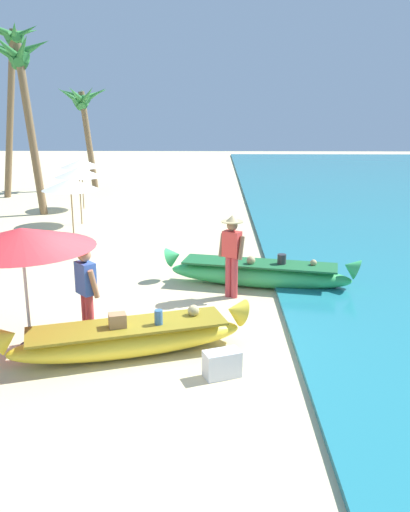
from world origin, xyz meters
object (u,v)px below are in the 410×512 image
object	(u,v)px
palm_tree_mid_cluster	(20,71)
palm_tree_far_behind	(11,59)
boat_green_midground	(259,273)
patio_umbrella_large	(21,238)
boat_yellow_foreground	(129,338)
cooler_box	(222,364)
person_vendor_hatted	(232,250)
palm_tree_tall_inland	(83,105)
person_tourist_customer	(86,289)

from	to	relation	value
palm_tree_mid_cluster	palm_tree_far_behind	xyz separation A→B (m)	(-1.62, 3.84, 0.68)
boat_green_midground	patio_umbrella_large	distance (m)	5.39
boat_yellow_foreground	palm_tree_mid_cluster	size ratio (longest dim) A/B	0.64
patio_umbrella_large	cooler_box	size ratio (longest dim) A/B	4.36
boat_yellow_foreground	palm_tree_mid_cluster	bearing A→B (deg)	114.79
boat_yellow_foreground	person_vendor_hatted	world-z (taller)	person_vendor_hatted
person_vendor_hatted	patio_umbrella_large	bearing A→B (deg)	-143.29
boat_green_midground	palm_tree_tall_inland	distance (m)	16.63
person_tourist_customer	palm_tree_mid_cluster	bearing A→B (deg)	112.58
boat_green_midground	person_vendor_hatted	size ratio (longest dim) A/B	2.47
person_tourist_customer	palm_tree_far_behind	world-z (taller)	palm_tree_far_behind
patio_umbrella_large	person_vendor_hatted	bearing A→B (deg)	36.71
boat_green_midground	patio_umbrella_large	bearing A→B (deg)	-141.33
person_vendor_hatted	patio_umbrella_large	distance (m)	4.32
patio_umbrella_large	palm_tree_mid_cluster	world-z (taller)	palm_tree_mid_cluster
boat_green_midground	cooler_box	world-z (taller)	boat_green_midground
boat_yellow_foreground	boat_green_midground	bearing A→B (deg)	55.79
patio_umbrella_large	palm_tree_tall_inland	world-z (taller)	palm_tree_tall_inland
person_tourist_customer	palm_tree_tall_inland	distance (m)	18.19
palm_tree_far_behind	cooler_box	size ratio (longest dim) A/B	13.47
palm_tree_mid_cluster	palm_tree_far_behind	size ratio (longest dim) A/B	0.87
boat_yellow_foreground	person_vendor_hatted	size ratio (longest dim) A/B	2.30
palm_tree_mid_cluster	cooler_box	world-z (taller)	palm_tree_mid_cluster
boat_green_midground	palm_tree_mid_cluster	world-z (taller)	palm_tree_mid_cluster
boat_green_midground	person_vendor_hatted	world-z (taller)	person_vendor_hatted
boat_yellow_foreground	palm_tree_tall_inland	world-z (taller)	palm_tree_tall_inland
boat_yellow_foreground	person_tourist_customer	world-z (taller)	person_tourist_customer
boat_yellow_foreground	boat_green_midground	world-z (taller)	boat_green_midground
person_vendor_hatted	boat_green_midground	bearing A→B (deg)	47.55
boat_green_midground	cooler_box	xyz separation A→B (m)	(-0.87, -4.16, -0.10)
person_tourist_customer	boat_yellow_foreground	bearing A→B (deg)	-36.25
person_tourist_customer	cooler_box	size ratio (longest dim) A/B	3.03
boat_green_midground	palm_tree_mid_cluster	distance (m)	12.22
person_tourist_customer	palm_tree_far_behind	size ratio (longest dim) A/B	0.22
boat_yellow_foreground	palm_tree_tall_inland	distance (m)	19.02
person_tourist_customer	palm_tree_mid_cluster	xyz separation A→B (m)	(-4.61, 11.09, 4.12)
palm_tree_far_behind	boat_green_midground	bearing A→B (deg)	-52.12
boat_green_midground	palm_tree_tall_inland	size ratio (longest dim) A/B	0.89
boat_yellow_foreground	cooler_box	bearing A→B (deg)	-25.02
patio_umbrella_large	palm_tree_tall_inland	size ratio (longest dim) A/B	0.48
palm_tree_far_behind	boat_yellow_foreground	bearing A→B (deg)	-65.70
patio_umbrella_large	palm_tree_far_behind	world-z (taller)	palm_tree_far_behind
boat_green_midground	cooler_box	distance (m)	4.25
person_vendor_hatted	boat_yellow_foreground	bearing A→B (deg)	-121.85
person_vendor_hatted	palm_tree_far_behind	distance (m)	16.13
palm_tree_tall_inland	palm_tree_far_behind	distance (m)	3.85
boat_yellow_foreground	person_tourist_customer	xyz separation A→B (m)	(-0.77, 0.56, 0.62)
boat_green_midground	person_tourist_customer	distance (m)	4.31
patio_umbrella_large	cooler_box	xyz separation A→B (m)	(3.15, -0.94, -1.66)
person_vendor_hatted	palm_tree_tall_inland	xyz separation A→B (m)	(-6.48, 15.28, 2.90)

